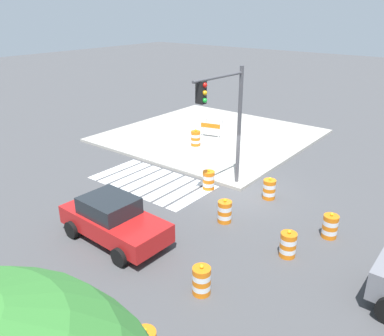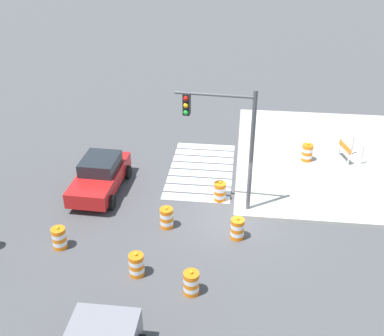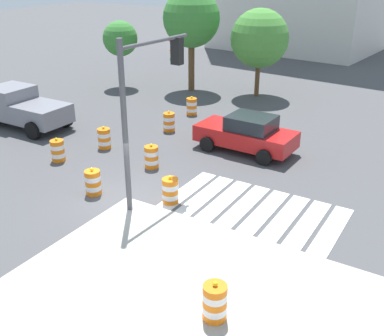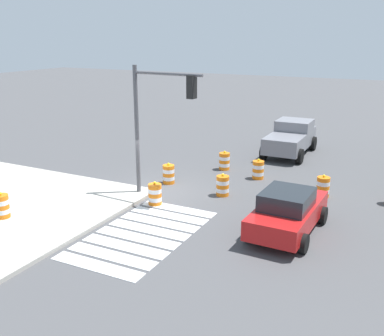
{
  "view_description": "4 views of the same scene",
  "coord_description": "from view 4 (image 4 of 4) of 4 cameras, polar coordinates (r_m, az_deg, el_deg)",
  "views": [
    {
      "loc": [
        -8.46,
        14.44,
        8.02
      ],
      "look_at": [
        2.48,
        0.52,
        0.73
      ],
      "focal_mm": 36.82,
      "sensor_mm": 36.0,
      "label": 1
    },
    {
      "loc": [
        -16.75,
        -0.14,
        11.96
      ],
      "look_at": [
        1.43,
        1.98,
        1.57
      ],
      "focal_mm": 43.92,
      "sensor_mm": 36.0,
      "label": 2
    },
    {
      "loc": [
        9.28,
        -10.91,
        7.67
      ],
      "look_at": [
        1.71,
        1.53,
        1.07
      ],
      "focal_mm": 43.14,
      "sensor_mm": 36.0,
      "label": 3
    },
    {
      "loc": [
        16.28,
        9.95,
        6.83
      ],
      "look_at": [
        0.79,
        2.14,
        1.65
      ],
      "focal_mm": 41.83,
      "sensor_mm": 36.0,
      "label": 4
    }
  ],
  "objects": [
    {
      "name": "crosswalk_stripes",
      "position": [
        16.24,
        -6.24,
        -8.3
      ],
      "size": [
        5.85,
        3.2,
        0.02
      ],
      "color": "silver",
      "rests_on": "ground"
    },
    {
      "name": "traffic_barrel_on_sidewalk",
      "position": [
        18.44,
        -23.1,
        -4.5
      ],
      "size": [
        0.56,
        0.56,
        1.02
      ],
      "color": "orange",
      "rests_on": "sidewalk_corner"
    },
    {
      "name": "traffic_barrel_lane_center",
      "position": [
        20.35,
        16.36,
        -2.33
      ],
      "size": [
        0.56,
        0.56,
        1.02
      ],
      "color": "orange",
      "rests_on": "ground"
    },
    {
      "name": "ground_plane",
      "position": [
        20.26,
        -4.4,
        -3.11
      ],
      "size": [
        120.0,
        120.0,
        0.0
      ],
      "primitive_type": "plane",
      "color": "#474749"
    },
    {
      "name": "sports_car",
      "position": [
        16.31,
        12.11,
        -5.4
      ],
      "size": [
        4.36,
        2.25,
        1.63
      ],
      "color": "red",
      "rests_on": "ground"
    },
    {
      "name": "traffic_barrel_far_curb",
      "position": [
        19.72,
        3.93,
        -2.27
      ],
      "size": [
        0.56,
        0.56,
        1.02
      ],
      "color": "orange",
      "rests_on": "ground"
    },
    {
      "name": "traffic_barrel_median_near",
      "position": [
        21.32,
        -3.0,
        -0.79
      ],
      "size": [
        0.56,
        0.56,
        1.02
      ],
      "color": "orange",
      "rests_on": "ground"
    },
    {
      "name": "traffic_light_pole",
      "position": [
        18.47,
        -4.29,
        7.49
      ],
      "size": [
        0.48,
        3.29,
        5.5
      ],
      "color": "#4C4C51",
      "rests_on": "sidewalk_corner"
    },
    {
      "name": "pickup_truck",
      "position": [
        27.29,
        12.57,
        3.83
      ],
      "size": [
        5.15,
        2.35,
        1.92
      ],
      "color": "slate",
      "rests_on": "ground"
    },
    {
      "name": "traffic_barrel_near_corner",
      "position": [
        22.22,
        8.43,
        -0.23
      ],
      "size": [
        0.56,
        0.56,
        1.02
      ],
      "color": "orange",
      "rests_on": "ground"
    },
    {
      "name": "traffic_barrel_crosswalk_end",
      "position": [
        23.54,
        4.15,
        0.87
      ],
      "size": [
        0.56,
        0.56,
        1.02
      ],
      "color": "orange",
      "rests_on": "ground"
    },
    {
      "name": "traffic_barrel_median_far",
      "position": [
        18.69,
        -4.75,
        -3.38
      ],
      "size": [
        0.56,
        0.56,
        1.02
      ],
      "color": "orange",
      "rests_on": "ground"
    }
  ]
}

